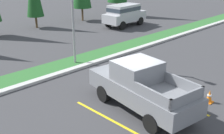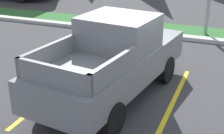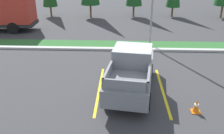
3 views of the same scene
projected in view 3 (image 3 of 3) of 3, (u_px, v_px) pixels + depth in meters
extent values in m
plane|color=#38383A|center=(136.00, 83.00, 12.43)|extent=(120.00, 120.00, 0.00)
cube|color=yellow|center=(99.00, 89.00, 11.86)|extent=(0.12, 4.80, 0.01)
cube|color=yellow|center=(163.00, 90.00, 11.74)|extent=(0.12, 4.80, 0.01)
cube|color=#B2B2AD|center=(132.00, 49.00, 16.97)|extent=(56.00, 0.40, 0.15)
cube|color=#2D662D|center=(132.00, 45.00, 17.99)|extent=(56.00, 1.80, 0.06)
cylinder|color=black|center=(119.00, 69.00, 13.18)|extent=(0.38, 0.79, 0.76)
cylinder|color=black|center=(150.00, 71.00, 12.90)|extent=(0.38, 0.79, 0.76)
cylinder|color=black|center=(107.00, 98.00, 10.40)|extent=(0.38, 0.79, 0.76)
cylinder|color=black|center=(147.00, 101.00, 10.11)|extent=(0.38, 0.79, 0.76)
cube|color=slate|center=(131.00, 74.00, 11.44)|extent=(2.62, 5.42, 0.76)
cube|color=slate|center=(133.00, 56.00, 11.39)|extent=(1.97, 1.83, 0.84)
cube|color=#2D3842|center=(134.00, 49.00, 12.11)|extent=(1.61, 0.29, 0.63)
cube|color=slate|center=(108.00, 74.00, 10.04)|extent=(0.37, 1.90, 0.44)
cube|color=slate|center=(149.00, 77.00, 9.76)|extent=(0.37, 1.90, 0.44)
cube|color=slate|center=(125.00, 86.00, 9.09)|extent=(1.80, 0.35, 0.44)
cube|color=silver|center=(136.00, 59.00, 13.83)|extent=(1.81, 0.41, 0.28)
cylinder|color=black|center=(13.00, 28.00, 20.62)|extent=(1.01, 0.35, 1.00)
cylinder|color=black|center=(22.00, 22.00, 22.63)|extent=(1.01, 0.35, 1.00)
cube|color=#B22D23|center=(3.00, 7.00, 20.97)|extent=(5.11, 2.64, 2.60)
cylinder|color=gray|center=(152.00, 1.00, 16.44)|extent=(0.14, 0.14, 6.55)
cylinder|color=brown|center=(51.00, 11.00, 27.22)|extent=(0.20, 0.20, 1.12)
cylinder|color=brown|center=(91.00, 11.00, 26.57)|extent=(0.20, 0.20, 1.42)
cylinder|color=brown|center=(134.00, 11.00, 26.99)|extent=(0.20, 0.20, 1.25)
cylinder|color=brown|center=(172.00, 12.00, 27.04)|extent=(0.20, 0.20, 1.09)
cylinder|color=brown|center=(222.00, 12.00, 26.36)|extent=(0.20, 0.20, 1.37)
cube|color=orange|center=(195.00, 112.00, 10.06)|extent=(0.36, 0.36, 0.04)
cone|color=orange|center=(196.00, 105.00, 9.94)|extent=(0.28, 0.28, 0.56)
cylinder|color=white|center=(197.00, 105.00, 9.93)|extent=(0.19, 0.19, 0.07)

